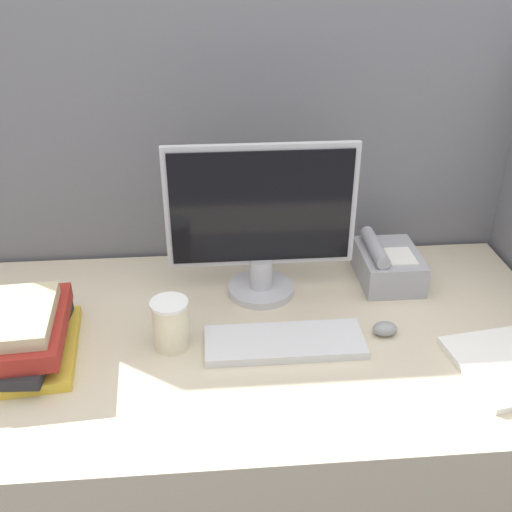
% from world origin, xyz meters
% --- Properties ---
extents(cubicle_panel_rear, '(1.93, 0.04, 1.48)m').
position_xyz_m(cubicle_panel_rear, '(0.00, 0.84, 0.74)').
color(cubicle_panel_rear, slate).
rests_on(cubicle_panel_rear, ground_plane).
extents(desk, '(1.53, 0.81, 0.74)m').
position_xyz_m(desk, '(0.00, 0.40, 0.37)').
color(desk, beige).
rests_on(desk, ground_plane).
extents(monitor, '(0.48, 0.17, 0.41)m').
position_xyz_m(monitor, '(0.05, 0.59, 0.95)').
color(monitor, '#B7B7BC').
rests_on(monitor, desk).
extents(keyboard, '(0.37, 0.13, 0.02)m').
position_xyz_m(keyboard, '(0.08, 0.35, 0.75)').
color(keyboard, silver).
rests_on(keyboard, desk).
extents(mouse, '(0.06, 0.04, 0.03)m').
position_xyz_m(mouse, '(0.33, 0.37, 0.76)').
color(mouse, gray).
rests_on(mouse, desk).
extents(coffee_cup, '(0.09, 0.09, 0.12)m').
position_xyz_m(coffee_cup, '(-0.18, 0.37, 0.80)').
color(coffee_cup, beige).
rests_on(coffee_cup, desk).
extents(book_stack, '(0.26, 0.31, 0.13)m').
position_xyz_m(book_stack, '(-0.52, 0.36, 0.80)').
color(book_stack, gold).
rests_on(book_stack, desk).
extents(desk_telephone, '(0.16, 0.21, 0.12)m').
position_xyz_m(desk_telephone, '(0.40, 0.62, 0.79)').
color(desk_telephone, '#99999E').
rests_on(desk_telephone, desk).
extents(paper_pile, '(0.26, 0.27, 0.02)m').
position_xyz_m(paper_pile, '(0.57, 0.23, 0.75)').
color(paper_pile, white).
rests_on(paper_pile, desk).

